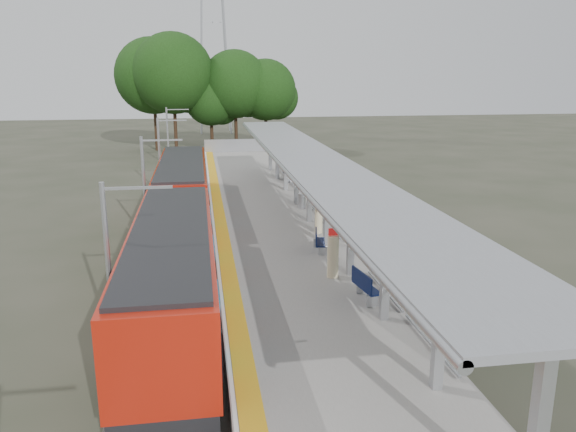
{
  "coord_description": "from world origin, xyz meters",
  "views": [
    {
      "loc": [
        -3.47,
        -9.5,
        8.46
      ],
      "look_at": [
        0.28,
        14.22,
        2.3
      ],
      "focal_mm": 35.0,
      "sensor_mm": 36.0,
      "label": 1
    }
  ],
  "objects_px": {
    "info_pillar_near": "(333,256)",
    "info_pillar_far": "(319,219)",
    "train": "(179,219)",
    "litter_bin": "(302,201)",
    "bench_near": "(365,285)",
    "bench_far": "(287,173)",
    "bench_mid": "(318,241)"
  },
  "relations": [
    {
      "from": "litter_bin",
      "to": "bench_mid",
      "type": "bearing_deg",
      "value": -95.26
    },
    {
      "from": "bench_mid",
      "to": "info_pillar_far",
      "type": "relative_size",
      "value": 0.86
    },
    {
      "from": "info_pillar_near",
      "to": "info_pillar_far",
      "type": "bearing_deg",
      "value": 79.3
    },
    {
      "from": "train",
      "to": "bench_mid",
      "type": "xyz_separation_m",
      "value": [
        5.9,
        -2.41,
        -0.57
      ]
    },
    {
      "from": "bench_mid",
      "to": "info_pillar_far",
      "type": "bearing_deg",
      "value": 88.93
    },
    {
      "from": "bench_mid",
      "to": "info_pillar_near",
      "type": "distance_m",
      "value": 3.14
    },
    {
      "from": "train",
      "to": "bench_far",
      "type": "distance_m",
      "value": 15.47
    },
    {
      "from": "train",
      "to": "litter_bin",
      "type": "xyz_separation_m",
      "value": [
        6.62,
        5.42,
        -0.62
      ]
    },
    {
      "from": "bench_near",
      "to": "info_pillar_far",
      "type": "relative_size",
      "value": 0.93
    },
    {
      "from": "bench_mid",
      "to": "bench_far",
      "type": "xyz_separation_m",
      "value": [
        1.14,
        16.18,
        0.09
      ]
    },
    {
      "from": "bench_mid",
      "to": "bench_near",
      "type": "bearing_deg",
      "value": -74.41
    },
    {
      "from": "info_pillar_near",
      "to": "bench_near",
      "type": "bearing_deg",
      "value": -80.69
    },
    {
      "from": "bench_mid",
      "to": "bench_far",
      "type": "height_order",
      "value": "bench_far"
    },
    {
      "from": "info_pillar_far",
      "to": "litter_bin",
      "type": "bearing_deg",
      "value": 83.66
    },
    {
      "from": "bench_far",
      "to": "bench_mid",
      "type": "bearing_deg",
      "value": -94.78
    },
    {
      "from": "info_pillar_far",
      "to": "bench_far",
      "type": "bearing_deg",
      "value": 82.68
    },
    {
      "from": "bench_mid",
      "to": "bench_far",
      "type": "bearing_deg",
      "value": 97.1
    },
    {
      "from": "bench_mid",
      "to": "train",
      "type": "bearing_deg",
      "value": 168.9
    },
    {
      "from": "bench_far",
      "to": "info_pillar_far",
      "type": "relative_size",
      "value": 0.98
    },
    {
      "from": "bench_near",
      "to": "train",
      "type": "bearing_deg",
      "value": 119.35
    },
    {
      "from": "train",
      "to": "litter_bin",
      "type": "distance_m",
      "value": 8.58
    },
    {
      "from": "bench_near",
      "to": "bench_far",
      "type": "distance_m",
      "value": 21.64
    },
    {
      "from": "bench_mid",
      "to": "litter_bin",
      "type": "bearing_deg",
      "value": 95.86
    },
    {
      "from": "info_pillar_near",
      "to": "bench_far",
      "type": "bearing_deg",
      "value": 82.52
    },
    {
      "from": "info_pillar_far",
      "to": "litter_bin",
      "type": "relative_size",
      "value": 1.91
    },
    {
      "from": "info_pillar_near",
      "to": "info_pillar_far",
      "type": "height_order",
      "value": "info_pillar_near"
    },
    {
      "from": "bench_near",
      "to": "bench_mid",
      "type": "relative_size",
      "value": 1.09
    },
    {
      "from": "bench_far",
      "to": "litter_bin",
      "type": "distance_m",
      "value": 8.36
    },
    {
      "from": "bench_near",
      "to": "bench_mid",
      "type": "bearing_deg",
      "value": 84.99
    },
    {
      "from": "bench_near",
      "to": "litter_bin",
      "type": "bearing_deg",
      "value": 79.25
    },
    {
      "from": "train",
      "to": "info_pillar_far",
      "type": "xyz_separation_m",
      "value": [
        6.51,
        0.4,
        -0.34
      ]
    },
    {
      "from": "bench_mid",
      "to": "bench_far",
      "type": "distance_m",
      "value": 16.22
    }
  ]
}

